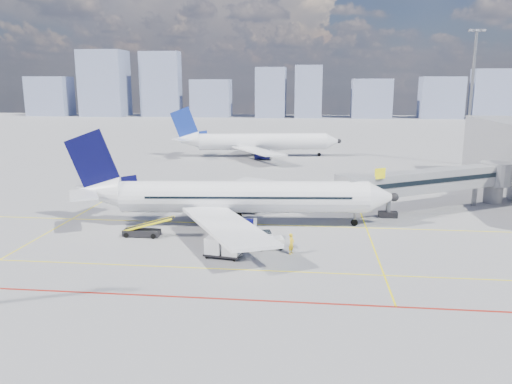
# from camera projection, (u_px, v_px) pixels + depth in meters

# --- Properties ---
(ground) EXTENTS (420.00, 420.00, 0.00)m
(ground) POSITION_uv_depth(u_px,v_px,m) (229.00, 247.00, 48.63)
(ground) COLOR gray
(ground) RESTS_ON ground
(apron_markings) EXTENTS (90.00, 35.12, 0.01)m
(apron_markings) POSITION_uv_depth(u_px,v_px,m) (216.00, 260.00, 44.89)
(apron_markings) COLOR #FFF00D
(apron_markings) RESTS_ON ground
(jet_bridge) EXTENTS (23.55, 15.78, 6.30)m
(jet_bridge) POSITION_uv_depth(u_px,v_px,m) (438.00, 181.00, 61.75)
(jet_bridge) COLOR gray
(jet_bridge) RESTS_ON ground
(floodlight_mast_ne) EXTENTS (3.20, 0.61, 25.45)m
(floodlight_mast_ne) POSITION_uv_depth(u_px,v_px,m) (471.00, 94.00, 95.10)
(floodlight_mast_ne) COLOR slate
(floodlight_mast_ne) RESTS_ON ground
(distant_skyline) EXTENTS (255.04, 15.69, 30.94)m
(distant_skyline) POSITION_uv_depth(u_px,v_px,m) (249.00, 92.00, 232.94)
(distant_skyline) COLOR gray
(distant_skyline) RESTS_ON ground
(main_aircraft) EXTENTS (36.53, 31.79, 10.80)m
(main_aircraft) POSITION_uv_depth(u_px,v_px,m) (230.00, 197.00, 55.21)
(main_aircraft) COLOR white
(main_aircraft) RESTS_ON ground
(second_aircraft) EXTENTS (36.58, 31.70, 10.84)m
(second_aircraft) POSITION_uv_depth(u_px,v_px,m) (255.00, 142.00, 107.47)
(second_aircraft) COLOR white
(second_aircraft) RESTS_ON ground
(baggage_tug) EXTENTS (2.75, 2.05, 1.73)m
(baggage_tug) POSITION_uv_depth(u_px,v_px,m) (269.00, 240.00, 47.90)
(baggage_tug) COLOR white
(baggage_tug) RESTS_ON ground
(cargo_dolly) EXTENTS (3.57, 2.05, 1.85)m
(cargo_dolly) POSITION_uv_depth(u_px,v_px,m) (223.00, 247.00, 45.30)
(cargo_dolly) COLOR black
(cargo_dolly) RESTS_ON ground
(belt_loader) EXTENTS (5.44, 1.51, 2.22)m
(belt_loader) POSITION_uv_depth(u_px,v_px,m) (143.00, 231.00, 51.71)
(belt_loader) COLOR black
(belt_loader) RESTS_ON ground
(ramp_worker) EXTENTS (0.72, 0.85, 1.97)m
(ramp_worker) POSITION_uv_depth(u_px,v_px,m) (291.00, 244.00, 46.38)
(ramp_worker) COLOR gold
(ramp_worker) RESTS_ON ground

